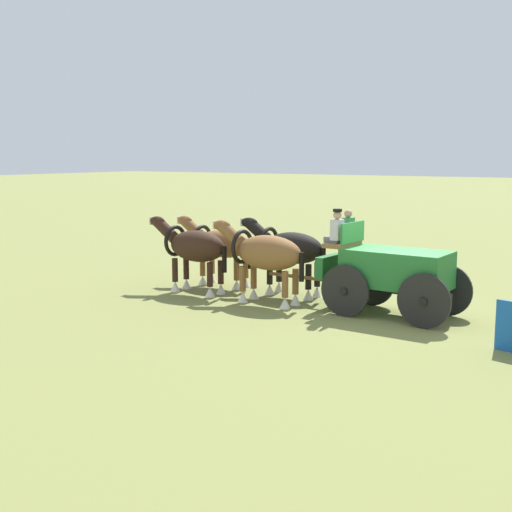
% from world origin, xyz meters
% --- Properties ---
extents(ground_plane, '(220.00, 220.00, 0.00)m').
position_xyz_m(ground_plane, '(0.00, 0.00, 0.00)').
color(ground_plane, olive).
extents(show_wagon, '(5.71, 1.90, 2.74)m').
position_xyz_m(show_wagon, '(0.18, -0.01, 1.21)').
color(show_wagon, '#236B2D').
rests_on(show_wagon, ground).
extents(draft_horse_rear_near, '(3.10, 1.09, 2.27)m').
position_xyz_m(draft_horse_rear_near, '(3.69, 0.47, 1.40)').
color(draft_horse_rear_near, brown).
rests_on(draft_horse_rear_near, ground).
extents(draft_horse_rear_off, '(2.99, 1.03, 2.25)m').
position_xyz_m(draft_horse_rear_off, '(3.64, -0.83, 1.37)').
color(draft_horse_rear_off, black).
rests_on(draft_horse_rear_off, ground).
extents(draft_horse_lead_near, '(3.02, 1.05, 2.25)m').
position_xyz_m(draft_horse_lead_near, '(6.29, 0.35, 1.37)').
color(draft_horse_lead_near, '#331E14').
rests_on(draft_horse_lead_near, ground).
extents(draft_horse_lead_off, '(3.01, 0.99, 2.17)m').
position_xyz_m(draft_horse_lead_off, '(6.24, -0.95, 1.30)').
color(draft_horse_lead_off, brown).
rests_on(draft_horse_lead_off, ground).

